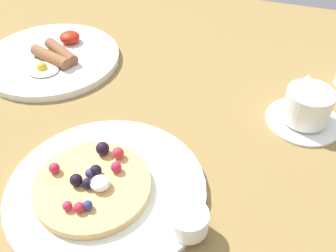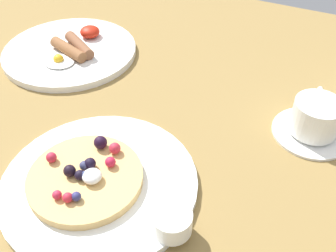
{
  "view_description": "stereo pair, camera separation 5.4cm",
  "coord_description": "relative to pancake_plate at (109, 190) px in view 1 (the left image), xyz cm",
  "views": [
    {
      "loc": [
        18.77,
        -41.08,
        42.63
      ],
      "look_at": [
        5.16,
        -0.31,
        4.0
      ],
      "focal_mm": 40.92,
      "sensor_mm": 36.0,
      "label": 1
    },
    {
      "loc": [
        23.79,
        -39.04,
        42.63
      ],
      "look_at": [
        5.16,
        -0.31,
        4.0
      ],
      "focal_mm": 40.92,
      "sensor_mm": 36.0,
      "label": 2
    }
  ],
  "objects": [
    {
      "name": "ground_plane",
      "position": [
        -0.41,
        11.85,
        -2.08
      ],
      "size": [
        156.15,
        117.39,
        3.0
      ],
      "primitive_type": "cube",
      "color": "olive"
    },
    {
      "name": "pancake_plate",
      "position": [
        0.0,
        0.0,
        0.0
      ],
      "size": [
        27.7,
        27.7,
        1.17
      ],
      "primitive_type": "cylinder",
      "color": "white",
      "rests_on": "ground_plane"
    },
    {
      "name": "pancake_with_berries",
      "position": [
        -1.94,
        -0.9,
        1.45
      ],
      "size": [
        16.02,
        16.02,
        3.3
      ],
      "color": "#DDAF65",
      "rests_on": "pancake_plate"
    },
    {
      "name": "syrup_ramekin",
      "position": [
        12.15,
        -2.7,
        2.1
      ],
      "size": [
        5.05,
        5.05,
        2.94
      ],
      "color": "white",
      "rests_on": "pancake_plate"
    },
    {
      "name": "breakfast_plate",
      "position": [
        -25.55,
        27.09,
        0.1
      ],
      "size": [
        27.52,
        27.52,
        1.37
      ],
      "primitive_type": "cylinder",
      "color": "white",
      "rests_on": "ground_plane"
    },
    {
      "name": "fried_breakfast",
      "position": [
        -23.95,
        27.24,
        1.8
      ],
      "size": [
        10.44,
        16.24,
        2.52
      ],
      "color": "brown",
      "rests_on": "breakfast_plate"
    },
    {
      "name": "coffee_saucer",
      "position": [
        24.59,
        23.98,
        -0.13
      ],
      "size": [
        12.49,
        12.49,
        0.9
      ],
      "primitive_type": "cylinder",
      "color": "white",
      "rests_on": "ground_plane"
    },
    {
      "name": "coffee_cup",
      "position": [
        24.57,
        24.14,
        3.11
      ],
      "size": [
        7.62,
        10.53,
        5.39
      ],
      "color": "white",
      "rests_on": "coffee_saucer"
    }
  ]
}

